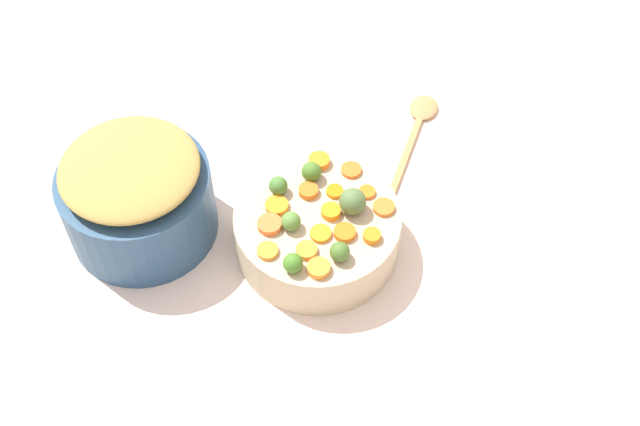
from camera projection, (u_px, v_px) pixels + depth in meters
tabletop at (317, 250)px, 1.33m from camera, size 2.40×2.40×0.02m
serving_bowl_carrots at (320, 233)px, 1.28m from camera, size 0.26×0.26×0.08m
metal_pot at (139, 203)px, 1.29m from camera, size 0.24×0.24×0.13m
stuffing_mound at (129, 168)px, 1.22m from camera, size 0.21×0.21×0.04m
carrot_slice_0 at (309, 191)px, 1.28m from camera, size 0.04×0.04×0.01m
carrot_slice_1 at (268, 251)px, 1.21m from camera, size 0.03×0.03×0.01m
carrot_slice_2 at (372, 236)px, 1.22m from camera, size 0.04×0.04×0.01m
carrot_slice_3 at (307, 250)px, 1.21m from camera, size 0.04×0.04×0.01m
carrot_slice_4 at (345, 233)px, 1.23m from camera, size 0.04×0.04×0.01m
carrot_slice_5 at (367, 192)px, 1.28m from camera, size 0.04×0.04×0.01m
carrot_slice_6 at (270, 225)px, 1.24m from camera, size 0.05×0.05×0.01m
carrot_slice_7 at (277, 206)px, 1.26m from camera, size 0.04×0.04×0.01m
carrot_slice_8 at (331, 212)px, 1.25m from camera, size 0.04×0.04×0.01m
carrot_slice_9 at (321, 234)px, 1.23m from camera, size 0.04×0.04×0.01m
carrot_slice_10 at (335, 191)px, 1.28m from camera, size 0.03×0.03×0.01m
carrot_slice_11 at (319, 161)px, 1.31m from camera, size 0.04×0.04×0.01m
carrot_slice_12 at (351, 170)px, 1.30m from camera, size 0.05×0.05×0.01m
carrot_slice_13 at (319, 268)px, 1.19m from camera, size 0.05×0.05×0.01m
carrot_slice_14 at (384, 207)px, 1.26m from camera, size 0.04×0.04×0.01m
brussels_sprout_0 at (291, 221)px, 1.23m from camera, size 0.03×0.03×0.03m
brussels_sprout_1 at (340, 252)px, 1.19m from camera, size 0.03×0.03×0.03m
brussels_sprout_2 at (278, 186)px, 1.27m from camera, size 0.03×0.03×0.03m
brussels_sprout_3 at (311, 172)px, 1.29m from camera, size 0.03×0.03×0.03m
brussels_sprout_4 at (353, 201)px, 1.24m from camera, size 0.04×0.04×0.04m
brussels_sprout_5 at (293, 263)px, 1.18m from camera, size 0.03×0.03×0.03m
wooden_spoon at (418, 122)px, 1.48m from camera, size 0.09×0.25×0.01m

